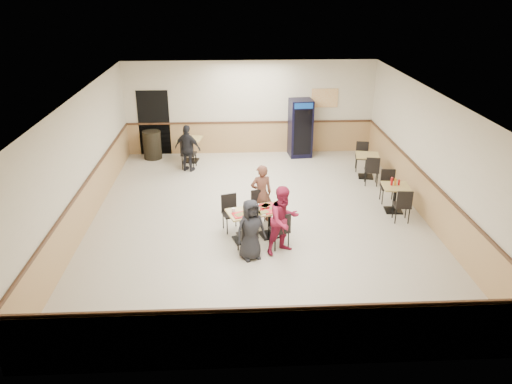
{
  "coord_description": "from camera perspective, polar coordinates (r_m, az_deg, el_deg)",
  "views": [
    {
      "loc": [
        -0.61,
        -10.78,
        5.33
      ],
      "look_at": [
        -0.09,
        -0.5,
        0.91
      ],
      "focal_mm": 35.0,
      "sensor_mm": 36.0,
      "label": 1
    }
  ],
  "objects": [
    {
      "name": "side_table_far_chair_south",
      "position": [
        14.24,
        13.09,
        2.5
      ],
      "size": [
        0.47,
        0.47,
        0.87
      ],
      "primitive_type": null,
      "rotation": [
        0.0,
        0.0,
        2.95
      ],
      "color": "black",
      "rests_on": "ground"
    },
    {
      "name": "back_table_chair_lone",
      "position": [
        15.24,
        -7.69,
        4.44
      ],
      "size": [
        0.51,
        0.51,
        0.95
      ],
      "primitive_type": null,
      "rotation": [
        0.0,
        0.0,
        2.98
      ],
      "color": "black",
      "rests_on": "ground"
    },
    {
      "name": "ground",
      "position": [
        12.04,
        0.29,
        -3.04
      ],
      "size": [
        10.0,
        10.0,
        0.0
      ],
      "primitive_type": "plane",
      "color": "beige",
      "rests_on": "ground"
    },
    {
      "name": "side_table_near",
      "position": [
        12.7,
        15.6,
        -0.26
      ],
      "size": [
        0.69,
        0.69,
        0.68
      ],
      "rotation": [
        0.0,
        0.0,
        -0.1
      ],
      "color": "black",
      "rests_on": "ground"
    },
    {
      "name": "diner_woman_right",
      "position": [
        10.31,
        3.18,
        -3.23
      ],
      "size": [
        0.9,
        0.84,
        1.48
      ],
      "primitive_type": "imported",
      "rotation": [
        0.0,
        0.0,
        0.51
      ],
      "color": "maroon",
      "rests_on": "ground"
    },
    {
      "name": "diner_man_opposite",
      "position": [
        11.65,
        0.61,
        -0.17
      ],
      "size": [
        0.57,
        0.43,
        1.41
      ],
      "primitive_type": "imported",
      "rotation": [
        0.0,
        0.0,
        3.34
      ],
      "color": "brown",
      "rests_on": "ground"
    },
    {
      "name": "condiment_caddy",
      "position": [
        12.62,
        15.55,
        1.14
      ],
      "size": [
        0.23,
        0.06,
        0.2
      ],
      "color": "#AE0C0F",
      "rests_on": "side_table_near"
    },
    {
      "name": "side_table_far_chair_north",
      "position": [
        15.24,
        12.02,
        3.97
      ],
      "size": [
        0.47,
        0.47,
        0.87
      ],
      "primitive_type": null,
      "rotation": [
        0.0,
        0.0,
        -0.19
      ],
      "color": "black",
      "rests_on": "ground"
    },
    {
      "name": "tabletop_clutter",
      "position": [
        10.84,
        0.3,
        -2.07
      ],
      "size": [
        1.13,
        0.8,
        0.12
      ],
      "rotation": [
        0.0,
        0.0,
        0.3
      ],
      "color": "red",
      "rests_on": "main_table"
    },
    {
      "name": "lone_diner",
      "position": [
        14.93,
        -7.81,
        4.96
      ],
      "size": [
        0.89,
        0.65,
        1.41
      ],
      "primitive_type": "imported",
      "rotation": [
        0.0,
        0.0,
        2.73
      ],
      "color": "black",
      "rests_on": "ground"
    },
    {
      "name": "main_chairs",
      "position": [
        10.97,
        -0.17,
        -3.31
      ],
      "size": [
        1.51,
        1.75,
        0.86
      ],
      "rotation": [
        0.0,
        0.0,
        0.3
      ],
      "color": "black",
      "rests_on": "ground"
    },
    {
      "name": "side_table_far",
      "position": [
        14.73,
        12.55,
        3.34
      ],
      "size": [
        0.75,
        0.75,
        0.69
      ],
      "rotation": [
        0.0,
        0.0,
        -0.19
      ],
      "color": "black",
      "rests_on": "ground"
    },
    {
      "name": "trash_bin",
      "position": [
        16.29,
        -11.77,
        5.29
      ],
      "size": [
        0.57,
        0.57,
        0.9
      ],
      "primitive_type": "cylinder",
      "color": "black",
      "rests_on": "ground"
    },
    {
      "name": "back_table",
      "position": [
        15.8,
        -7.54,
        5.22
      ],
      "size": [
        0.81,
        0.81,
        0.75
      ],
      "rotation": [
        0.0,
        0.0,
        -0.16
      ],
      "color": "black",
      "rests_on": "ground"
    },
    {
      "name": "main_table",
      "position": [
        10.97,
        0.05,
        -3.18
      ],
      "size": [
        1.39,
        0.98,
        0.68
      ],
      "rotation": [
        0.0,
        0.0,
        0.3
      ],
      "color": "black",
      "rests_on": "ground"
    },
    {
      "name": "room_shell",
      "position": [
        14.35,
        6.84,
        3.72
      ],
      "size": [
        10.0,
        10.0,
        10.0
      ],
      "color": "silver",
      "rests_on": "ground"
    },
    {
      "name": "pepsi_cooler",
      "position": [
        16.15,
        5.1,
        7.29
      ],
      "size": [
        0.75,
        0.76,
        1.84
      ],
      "rotation": [
        0.0,
        0.0,
        0.09
      ],
      "color": "black",
      "rests_on": "ground"
    },
    {
      "name": "side_table_near_chair_north",
      "position": [
        13.19,
        14.89,
        0.59
      ],
      "size": [
        0.43,
        0.43,
        0.86
      ],
      "primitive_type": null,
      "rotation": [
        0.0,
        0.0,
        -0.1
      ],
      "color": "black",
      "rests_on": "ground"
    },
    {
      "name": "diner_woman_left",
      "position": [
        10.12,
        -0.6,
        -4.33
      ],
      "size": [
        0.74,
        0.62,
        1.3
      ],
      "primitive_type": "imported",
      "rotation": [
        0.0,
        0.0,
        0.38
      ],
      "color": "black",
      "rests_on": "ground"
    },
    {
      "name": "side_table_near_chair_south",
      "position": [
        12.25,
        16.34,
        -1.36
      ],
      "size": [
        0.43,
        0.43,
        0.86
      ],
      "primitive_type": null,
      "rotation": [
        0.0,
        0.0,
        3.04
      ],
      "color": "black",
      "rests_on": "ground"
    }
  ]
}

